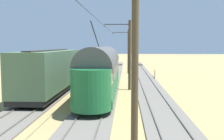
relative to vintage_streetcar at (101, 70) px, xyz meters
The scene contains 11 objects.
ground_plane 5.51m from the vintage_streetcar, 90.00° to the right, with size 220.00×220.00×0.00m, color #9E8956.
track_streetcar_siding 7.34m from the vintage_streetcar, 130.29° to the right, with size 2.80×80.00×0.18m.
track_adjacent_siding 5.78m from the vintage_streetcar, 90.00° to the right, with size 2.80×80.00×0.18m.
track_third_siding 7.34m from the vintage_streetcar, 49.71° to the right, with size 2.80×80.00×0.18m.
vintage_streetcar is the anchor object (origin of this frame).
boxcar_adjacent 4.54m from the vintage_streetcar, ahead, with size 2.96×12.35×3.85m.
catenary_pole_foreground 19.18m from the vintage_streetcar, 97.28° to the right, with size 2.72×0.28×6.86m.
catenary_pole_mid_near 4.26m from the vintage_streetcar, 126.79° to the right, with size 2.72×0.28×6.86m.
catenary_pole_mid_far 12.80m from the vintage_streetcar, 100.97° to the left, with size 2.72×0.28×6.86m.
overhead_wire_run 5.65m from the vintage_streetcar, 90.79° to the right, with size 2.51×35.47×0.18m.
switch_stand 12.85m from the vintage_streetcar, 117.24° to the right, with size 0.50×0.30×1.24m.
Camera 1 is at (-2.16, 27.82, 4.39)m, focal length 42.28 mm.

